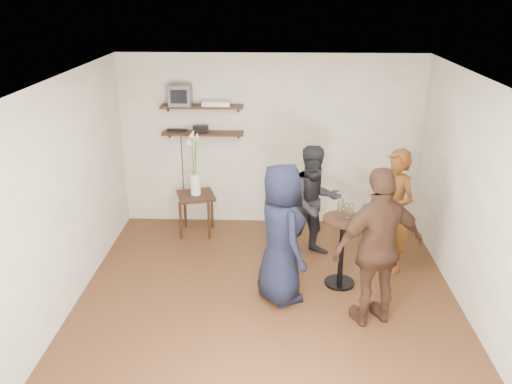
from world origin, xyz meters
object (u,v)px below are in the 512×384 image
(side_table, at_px, (196,201))
(person_dark, at_px, (314,202))
(dvd_deck, at_px, (216,103))
(crt_monitor, at_px, (180,95))
(person_brown, at_px, (379,248))
(person_navy, at_px, (281,234))
(person_plaid, at_px, (394,211))
(radio, at_px, (201,129))
(drinks_table, at_px, (342,242))

(side_table, relative_size, person_dark, 0.41)
(dvd_deck, bearing_deg, crt_monitor, 180.00)
(dvd_deck, distance_m, person_brown, 3.39)
(person_navy, xyz_separation_m, person_brown, (1.03, -0.43, 0.06))
(person_plaid, relative_size, person_dark, 1.04)
(person_navy, bearing_deg, person_brown, -137.35)
(radio, xyz_separation_m, person_brown, (2.21, -2.57, -0.62))
(crt_monitor, distance_m, person_navy, 2.84)
(crt_monitor, bearing_deg, radio, 0.00)
(radio, height_order, side_table, radio)
(person_brown, bearing_deg, crt_monitor, -65.99)
(radio, bearing_deg, person_plaid, -27.19)
(person_plaid, relative_size, person_navy, 0.97)
(radio, height_order, person_dark, radio)
(radio, xyz_separation_m, person_dark, (1.64, -1.02, -0.74))
(person_plaid, relative_size, person_brown, 0.91)
(person_brown, bearing_deg, drinks_table, -90.00)
(crt_monitor, relative_size, dvd_deck, 0.80)
(side_table, distance_m, person_navy, 2.18)
(side_table, bearing_deg, crt_monitor, 120.85)
(drinks_table, distance_m, person_dark, 0.85)
(radio, relative_size, person_dark, 0.14)
(crt_monitor, distance_m, person_brown, 3.75)
(dvd_deck, xyz_separation_m, person_brown, (1.97, -2.57, -1.00))
(crt_monitor, distance_m, person_plaid, 3.42)
(person_dark, distance_m, person_navy, 1.21)
(drinks_table, relative_size, person_dark, 0.57)
(radio, height_order, person_brown, person_brown)
(dvd_deck, bearing_deg, person_navy, -66.30)
(drinks_table, relative_size, person_navy, 0.54)
(dvd_deck, relative_size, radio, 1.82)
(person_navy, relative_size, person_brown, 0.94)
(dvd_deck, height_order, drinks_table, dvd_deck)
(drinks_table, xyz_separation_m, person_plaid, (0.69, 0.45, 0.23))
(dvd_deck, xyz_separation_m, person_plaid, (2.38, -1.35, -1.09))
(radio, bearing_deg, crt_monitor, 180.00)
(side_table, distance_m, person_brown, 3.18)
(crt_monitor, xyz_separation_m, person_plaid, (2.90, -1.35, -1.21))
(radio, distance_m, person_brown, 3.44)
(person_plaid, distance_m, person_navy, 1.64)
(dvd_deck, height_order, person_plaid, dvd_deck)
(person_dark, bearing_deg, dvd_deck, 122.96)
(side_table, distance_m, person_plaid, 2.87)
(crt_monitor, xyz_separation_m, side_table, (0.22, -0.37, -1.50))
(radio, height_order, person_navy, person_navy)
(person_plaid, bearing_deg, person_dark, -140.94)
(side_table, xyz_separation_m, person_dark, (1.69, -0.65, 0.26))
(crt_monitor, height_order, radio, crt_monitor)
(side_table, distance_m, person_dark, 1.83)
(side_table, xyz_separation_m, drinks_table, (1.98, -1.42, 0.06))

